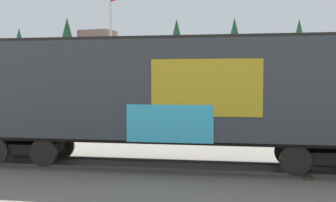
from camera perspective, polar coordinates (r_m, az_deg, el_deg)
name	(u,v)px	position (r m, az deg, el deg)	size (l,w,h in m)	color
ground_plane	(189,167)	(13.12, 3.05, -9.44)	(260.00, 260.00, 0.00)	slate
track	(189,166)	(13.15, 3.00, -9.23)	(59.98, 5.18, 0.08)	#4C4742
freight_car	(167,92)	(12.96, -0.19, 1.35)	(14.49, 3.85, 4.26)	#33383D
flagpole	(112,40)	(25.46, -7.97, 8.67)	(1.06, 0.83, 8.77)	silver
hillside	(247,70)	(82.23, 11.21, 4.35)	(128.79, 40.82, 14.41)	silver
parked_car_tan	(103,119)	(21.30, -9.34, -2.58)	(4.76, 2.31, 1.56)	#9E8966
parked_car_silver	(206,121)	(19.50, 5.53, -2.94)	(4.41, 2.26, 1.63)	#B7BABF
parked_car_green	(329,123)	(19.51, 22.06, -2.99)	(4.20, 2.36, 1.79)	#1E5933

